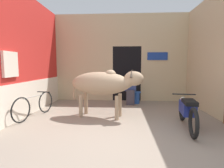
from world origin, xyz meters
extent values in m
plane|color=gray|center=(0.00, 0.00, 0.00)|extent=(30.00, 30.00, 0.00)
cube|color=red|center=(-2.85, 2.05, 1.82)|extent=(0.18, 4.09, 3.64)
cube|color=silver|center=(-2.75, 2.05, 0.51)|extent=(0.03, 4.09, 1.02)
cube|color=silver|center=(-2.73, 0.90, 1.53)|extent=(0.08, 0.56, 0.64)
cube|color=#C6B289|center=(0.00, 4.18, 2.97)|extent=(5.52, 0.18, 1.34)
cube|color=#C6B289|center=(-1.54, 4.18, 1.15)|extent=(2.44, 0.18, 2.30)
cube|color=#C6B289|center=(1.82, 4.18, 1.15)|extent=(1.88, 0.18, 2.30)
cube|color=black|center=(0.28, 4.54, 1.15)|extent=(1.19, 0.90, 2.30)
cube|color=navy|center=(1.54, 4.07, 1.89)|extent=(0.83, 0.03, 0.32)
cube|color=#C6B289|center=(2.85, 2.05, 1.82)|extent=(0.18, 4.09, 3.64)
ellipsoid|color=tan|center=(-0.55, 1.64, 0.99)|extent=(1.84, 1.02, 0.66)
ellipsoid|color=tan|center=(-0.25, 1.58, 1.26)|extent=(0.36, 0.33, 0.24)
cylinder|color=tan|center=(0.24, 1.48, 1.04)|extent=(0.49, 0.39, 0.43)
ellipsoid|color=tan|center=(0.40, 1.45, 1.14)|extent=(0.59, 0.44, 0.40)
cylinder|color=tan|center=(-1.36, 1.81, 0.78)|extent=(0.13, 0.07, 0.61)
cylinder|color=tan|center=(0.02, 1.72, 0.34)|extent=(0.11, 0.11, 0.67)
cylinder|color=tan|center=(-0.06, 1.35, 0.34)|extent=(0.11, 0.11, 0.67)
cylinder|color=tan|center=(-1.04, 1.94, 0.34)|extent=(0.11, 0.11, 0.67)
cylinder|color=tan|center=(-1.11, 1.57, 0.34)|extent=(0.11, 0.11, 0.67)
cone|color=#473D33|center=(0.39, 1.60, 1.29)|extent=(0.10, 0.18, 0.25)
cone|color=#473D33|center=(0.33, 1.32, 1.29)|extent=(0.10, 0.18, 0.25)
torus|color=black|center=(1.55, 0.22, 0.32)|extent=(0.17, 0.65, 0.65)
torus|color=black|center=(1.73, 1.43, 0.32)|extent=(0.17, 0.65, 0.65)
cube|color=navy|center=(1.64, 0.83, 0.49)|extent=(0.37, 0.70, 0.28)
cube|color=black|center=(1.62, 0.65, 0.67)|extent=(0.33, 0.57, 0.09)
cylinder|color=black|center=(1.71, 1.30, 0.74)|extent=(0.58, 0.11, 0.03)
sphere|color=silver|center=(1.72, 1.38, 0.59)|extent=(0.15, 0.15, 0.15)
torus|color=black|center=(-2.56, 0.98, 0.34)|extent=(0.16, 0.67, 0.68)
torus|color=black|center=(-2.36, 2.02, 0.34)|extent=(0.16, 0.67, 0.68)
cylinder|color=#B7B2A8|center=(-2.46, 1.50, 0.61)|extent=(0.19, 0.86, 0.03)
cylinder|color=black|center=(-2.38, 1.92, 0.68)|extent=(0.44, 0.11, 0.03)
cube|color=#3D3842|center=(0.40, 3.23, 0.23)|extent=(0.30, 0.14, 0.47)
cube|color=#3D3842|center=(0.40, 3.32, 0.52)|extent=(0.30, 0.32, 0.11)
cube|color=navy|center=(0.40, 3.39, 0.80)|extent=(0.44, 0.20, 0.56)
sphere|color=#937051|center=(0.40, 3.39, 1.18)|extent=(0.20, 0.20, 0.20)
cylinder|color=#2856B2|center=(0.65, 3.53, 0.22)|extent=(0.25, 0.25, 0.43)
cylinder|color=#2856B2|center=(0.65, 3.53, 0.45)|extent=(0.36, 0.36, 0.04)
camera|label=1|loc=(0.10, -3.34, 1.49)|focal=28.00mm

